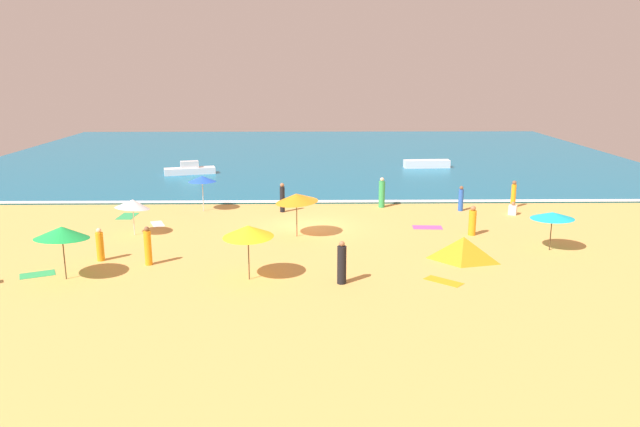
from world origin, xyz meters
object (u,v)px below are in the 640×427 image
at_px(beach_umbrella_2, 62,232).
at_px(small_boat_1, 427,164).
at_px(beach_tent, 463,249).
at_px(small_boat_0, 190,170).
at_px(beachgoer_3, 513,194).
at_px(beachgoer_8, 282,198).
at_px(beach_umbrella_3, 248,231).
at_px(beachgoer_6, 461,199).
at_px(beachgoer_0, 100,245).
at_px(beach_umbrella_1, 202,179).
at_px(beachgoer_5, 513,209).
at_px(beachgoer_2, 342,264).
at_px(beachgoer_4, 382,193).
at_px(beachgoer_7, 148,247).
at_px(beach_umbrella_5, 297,198).
at_px(beach_umbrella_0, 133,204).
at_px(beachgoer_1, 472,221).
at_px(beach_umbrella_4, 552,215).

relative_size(beach_umbrella_2, small_boat_1, 0.76).
height_order(beach_tent, small_boat_0, small_boat_0).
height_order(beachgoer_3, beachgoer_8, beachgoer_8).
xyz_separation_m(beach_umbrella_3, beachgoer_3, (15.20, 13.12, -1.24)).
height_order(beachgoer_6, small_boat_1, beachgoer_6).
relative_size(beachgoer_0, small_boat_0, 0.37).
distance_m(beach_umbrella_3, small_boat_0, 26.17).
xyz_separation_m(beach_umbrella_1, beach_umbrella_3, (3.99, -12.45, 0.08)).
bearing_deg(beachgoer_6, beach_umbrella_1, 179.24).
xyz_separation_m(beachgoer_5, small_boat_0, (-21.80, 13.90, 0.14)).
xyz_separation_m(beachgoer_8, small_boat_0, (-8.07, 13.02, -0.41)).
bearing_deg(beachgoer_5, small_boat_0, 147.48).
bearing_deg(beachgoer_2, beachgoer_4, 77.00).
bearing_deg(beachgoer_7, beach_umbrella_2, -147.99).
bearing_deg(beachgoer_8, beachgoer_0, -129.64).
height_order(beachgoer_3, beachgoer_5, beachgoer_3).
bearing_deg(beachgoer_2, beach_tent, 26.65).
distance_m(beach_umbrella_5, beachgoer_7, 8.04).
bearing_deg(beachgoer_0, beach_umbrella_0, 85.85).
bearing_deg(beachgoer_1, small_boat_0, 134.67).
xyz_separation_m(beachgoer_6, small_boat_0, (-18.93, 12.86, -0.28)).
xyz_separation_m(beach_umbrella_0, beach_umbrella_4, (20.69, -3.02, 0.04)).
bearing_deg(beachgoer_1, beachgoer_5, 51.43).
xyz_separation_m(beach_umbrella_1, beachgoer_1, (14.97, -5.76, -1.25)).
bearing_deg(beach_umbrella_3, small_boat_1, 65.88).
bearing_deg(beachgoer_1, beach_umbrella_2, -160.59).
distance_m(beach_umbrella_3, beachgoer_7, 5.21).
distance_m(beachgoer_4, beachgoer_8, 6.26).
relative_size(beach_umbrella_5, beachgoer_8, 1.65).
xyz_separation_m(beach_tent, beachgoer_8, (-8.59, 9.82, 0.29)).
height_order(beach_umbrella_2, beachgoer_7, beach_umbrella_2).
relative_size(beach_umbrella_1, beach_umbrella_4, 0.83).
bearing_deg(beachgoer_7, beach_umbrella_5, 35.33).
bearing_deg(small_boat_1, beachgoer_2, -107.02).
relative_size(beach_umbrella_4, beachgoer_1, 1.67).
height_order(beachgoer_8, small_boat_0, beachgoer_8).
relative_size(beachgoer_3, beachgoer_4, 0.90).
height_order(beach_tent, beachgoer_8, beachgoer_8).
bearing_deg(beach_umbrella_4, small_boat_0, 135.15).
bearing_deg(small_boat_1, beach_umbrella_2, -125.86).
bearing_deg(beachgoer_2, beachgoer_5, 47.51).
height_order(beach_umbrella_1, beachgoer_8, beach_umbrella_1).
bearing_deg(small_boat_0, beach_umbrella_0, -88.24).
distance_m(beachgoer_8, small_boat_1, 19.80).
bearing_deg(beachgoer_0, beach_tent, -1.28).
bearing_deg(beach_umbrella_5, beachgoer_8, 100.22).
xyz_separation_m(beach_umbrella_0, beachgoer_6, (18.37, 5.26, -0.93)).
xyz_separation_m(beachgoer_3, small_boat_0, (-22.42, 11.99, -0.37)).
height_order(beach_umbrella_4, beachgoer_8, beach_umbrella_4).
height_order(beach_umbrella_4, beachgoer_7, beach_umbrella_4).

